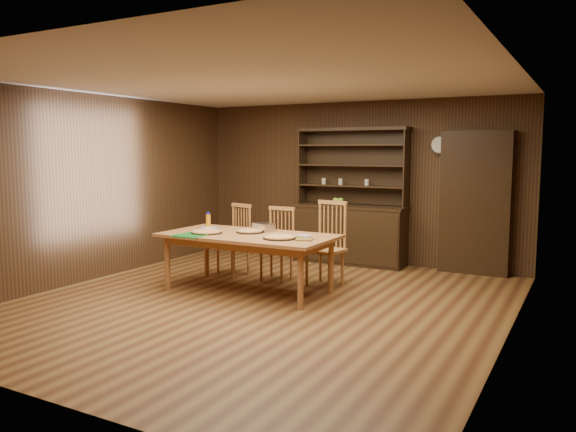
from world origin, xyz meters
The scene contains 20 objects.
floor centered at (0.00, 0.00, 0.00)m, with size 6.00×6.00×0.00m, color brown.
room_shell centered at (0.00, 0.00, 1.58)m, with size 6.00×6.00×6.00m.
china_hutch centered at (0.00, 2.75, 0.60)m, with size 1.84×0.52×2.17m.
doorway centered at (1.90, 2.90, 1.05)m, with size 1.00×0.18×2.10m, color black.
wall_clock centered at (1.35, 2.96, 1.90)m, with size 0.30×0.05×0.30m.
dining_table centered at (-0.44, 0.40, 0.68)m, with size 2.22×1.11×0.75m.
chair_left centered at (-1.16, 1.21, 0.55)m, with size 0.52×0.50×1.04m.
chair_center centered at (-0.44, 1.21, 0.54)m, with size 0.44×0.42×1.02m.
chair_right centered at (0.30, 1.26, 0.61)m, with size 0.52×0.50×1.14m.
pizza_left centered at (-0.95, 0.21, 0.77)m, with size 0.40×0.40×0.04m.
pizza_right centered at (0.10, 0.27, 0.77)m, with size 0.41×0.41×0.04m.
pizza_center centered at (-0.49, 0.53, 0.77)m, with size 0.36×0.36×0.04m.
cooling_rack centered at (-1.00, -0.05, 0.76)m, with size 0.36×0.36×0.02m, color #0B9937, non-canonical shape.
plate_left centered at (-1.19, 0.58, 0.76)m, with size 0.24×0.24×0.02m.
plate_right centered at (0.26, 0.57, 0.76)m, with size 0.24×0.24×0.02m.
foil_dish centered at (-0.41, 0.74, 0.80)m, with size 0.26×0.19×0.11m, color white.
juice_bottle centered at (-1.26, 0.66, 0.85)m, with size 0.06×0.06×0.21m.
pot_holder_a centered at (0.41, 0.32, 0.76)m, with size 0.20×0.20×0.02m, color red.
pot_holder_b centered at (0.19, 0.43, 0.76)m, with size 0.21×0.21×0.02m, color red.
fruit_bowl centered at (-0.18, 2.69, 0.99)m, with size 0.26×0.26×0.12m.
Camera 1 is at (3.41, -5.58, 1.81)m, focal length 35.00 mm.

